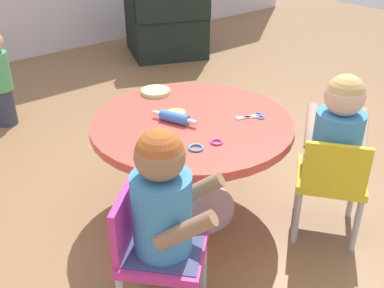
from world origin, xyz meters
name	(u,v)px	position (x,y,z in m)	size (l,w,h in m)	color
ground_plane	(192,208)	(0.00, 0.00, 0.00)	(10.00, 10.00, 0.00)	olive
craft_table	(192,141)	(0.00, 0.00, 0.40)	(0.95, 0.95, 0.51)	silver
child_chair_left	(154,248)	(-0.51, -0.41, 0.31)	(0.42, 0.42, 0.54)	#B7B7BC
seated_child_left	(163,198)	(-0.49, -0.44, 0.53)	(0.43, 0.44, 0.51)	#3F4772
child_chair_right	(331,179)	(0.36, -0.54, 0.31)	(0.42, 0.42, 0.54)	#B7B7BC
seated_child_right	(339,131)	(0.39, -0.52, 0.53)	(0.44, 0.42, 0.51)	#3F4772
armchair_dark	(167,24)	(1.45, 2.15, 0.31)	(0.92, 0.93, 0.85)	black
rolling_pin	(175,118)	(-0.08, 0.03, 0.54)	(0.10, 0.22, 0.05)	#3F72CC
craft_scissors	(254,116)	(0.25, -0.16, 0.51)	(0.14, 0.11, 0.01)	silver
playdough_blob_0	(156,92)	(0.06, 0.37, 0.52)	(0.15, 0.15, 0.02)	#B2E58C
playdough_blob_1	(176,113)	(-0.02, 0.09, 0.52)	(0.09, 0.09, 0.01)	#F2CC72
cookie_cutter_0	(217,142)	(-0.06, -0.24, 0.52)	(0.05, 0.05, 0.01)	#D83FA5
cookie_cutter_1	(196,148)	(-0.16, -0.22, 0.52)	(0.07, 0.07, 0.01)	#3F99D8
cookie_cutter_2	(158,157)	(-0.33, -0.18, 0.52)	(0.06, 0.06, 0.01)	#D83FA5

